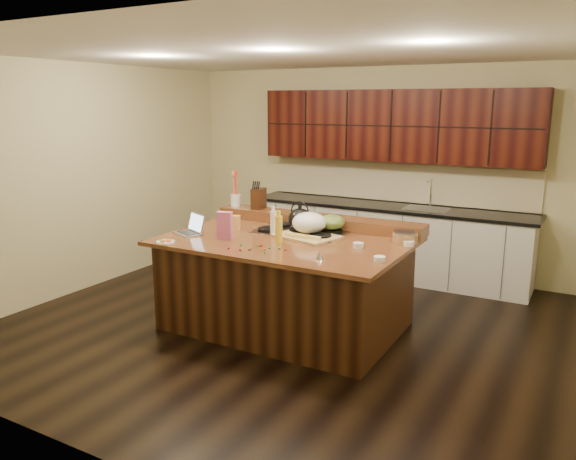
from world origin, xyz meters
The scene contains 33 objects.
room centered at (0.00, 0.00, 1.35)m, with size 5.52×5.02×2.72m.
island centered at (0.00, 0.00, 0.46)m, with size 2.40×1.60×0.92m.
back_ledge centered at (0.00, 0.70, 0.98)m, with size 2.40×0.30×0.12m, color black.
cooktop centered at (0.00, 0.30, 0.94)m, with size 0.92×0.52×0.05m.
back_counter centered at (0.30, 2.23, 0.98)m, with size 3.70×0.66×2.40m.
kettle centered at (0.00, 0.30, 1.07)m, with size 0.24×0.24×0.21m, color black.
green_bowl centered at (0.30, 0.43, 1.04)m, with size 0.27×0.27×0.15m, color #546F2C.
laptop centered at (-0.95, -0.27, 0.97)m, with size 0.36×0.33×0.21m.
oil_bottle centered at (0.04, -0.21, 1.06)m, with size 0.07×0.07×0.27m, color yellow.
vinegar_bottle centered at (-0.18, 0.07, 1.04)m, with size 0.06×0.06×0.25m, color silver.
wooden_tray centered at (0.15, 0.21, 1.03)m, with size 0.68×0.57×0.24m.
ramekin_a centered at (1.10, -0.31, 0.94)m, with size 0.10×0.10×0.04m, color white.
ramekin_b centered at (0.76, 0.03, 0.94)m, with size 0.10×0.10×0.04m, color white.
ramekin_c centered at (1.15, 0.33, 0.94)m, with size 0.10×0.10×0.04m, color white.
strainer_bowl centered at (1.08, 0.43, 0.97)m, with size 0.24×0.24×0.09m, color #996B3F.
kitchen_timer centered at (0.62, -0.51, 0.96)m, with size 0.08×0.08×0.07m, color silver.
pink_bag centered at (-0.52, -0.30, 1.06)m, with size 0.15×0.08×0.27m, color #C25B8A.
candy_plate centered at (-0.94, -0.69, 0.93)m, with size 0.18×0.18×0.01m, color white.
package_box centered at (-0.67, 0.09, 1.00)m, with size 0.11×0.08×0.15m, color #E39F50.
utensil_crock centered at (-1.07, 0.70, 1.11)m, with size 0.12×0.12×0.14m, color white.
knife_block centered at (-0.75, 0.70, 1.16)m, with size 0.12×0.19×0.24m, color black.
gumdrop_0 centered at (-0.13, -0.61, 0.93)m, with size 0.02×0.02×0.02m, color red.
gumdrop_1 centered at (0.06, -0.42, 0.93)m, with size 0.02×0.02×0.02m, color #198C26.
gumdrop_2 centered at (-0.05, -0.38, 0.93)m, with size 0.02×0.02×0.02m, color red.
gumdrop_3 centered at (-0.22, -0.46, 0.93)m, with size 0.02×0.02×0.02m, color #198C26.
gumdrop_4 centered at (-0.07, -0.55, 0.93)m, with size 0.02×0.02×0.02m, color red.
gumdrop_5 centered at (-0.07, -0.53, 0.93)m, with size 0.02×0.02×0.02m, color #198C26.
gumdrop_6 centered at (0.05, -0.48, 0.93)m, with size 0.02×0.02×0.02m, color red.
gumdrop_7 centered at (-0.08, -0.39, 0.93)m, with size 0.02×0.02×0.02m, color #198C26.
gumdrop_8 centered at (-0.26, -0.60, 0.93)m, with size 0.02×0.02×0.02m, color red.
gumdrop_9 centered at (0.15, -0.39, 0.93)m, with size 0.02×0.02×0.02m, color #198C26.
gumdrop_10 centered at (0.23, -0.40, 0.93)m, with size 0.02×0.02×0.02m, color red.
gumdrop_11 centered at (0.11, -0.57, 0.93)m, with size 0.02×0.02×0.02m, color #198C26.
Camera 1 is at (2.65, -4.70, 2.24)m, focal length 35.00 mm.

